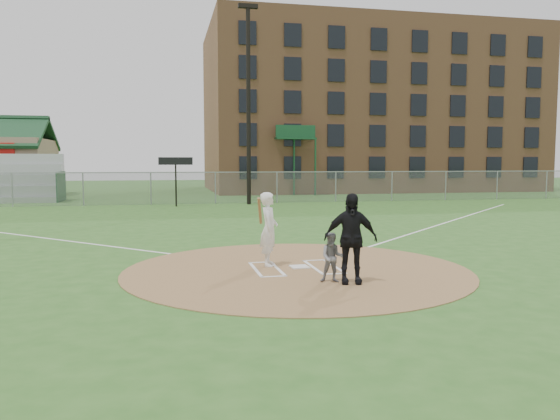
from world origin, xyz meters
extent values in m
plane|color=#2F6121|center=(0.00, 0.00, 0.00)|extent=(140.00, 140.00, 0.00)
cylinder|color=#9C7649|center=(0.00, 0.00, 0.01)|extent=(8.40, 8.40, 0.02)
cube|color=white|center=(0.12, 0.21, 0.03)|extent=(0.46, 0.46, 0.03)
cube|color=white|center=(9.00, 9.00, 0.01)|extent=(17.04, 17.04, 0.01)
cube|color=white|center=(-9.00, 9.00, 0.01)|extent=(17.04, 17.04, 0.01)
imported|color=gray|center=(0.42, -1.55, 0.56)|extent=(0.62, 0.54, 1.08)
imported|color=black|center=(0.77, -1.73, 0.99)|extent=(1.21, 0.69, 1.95)
cube|color=white|center=(-1.00, 0.15, 0.03)|extent=(0.08, 1.80, 0.01)
cube|color=white|center=(-0.45, 0.15, 0.03)|extent=(0.08, 1.80, 0.01)
cube|color=white|center=(-0.72, 1.05, 0.03)|extent=(0.62, 0.08, 0.01)
cube|color=white|center=(-0.72, -0.75, 0.03)|extent=(0.62, 0.08, 0.01)
cube|color=white|center=(1.00, 0.15, 0.03)|extent=(0.08, 1.80, 0.01)
cube|color=white|center=(0.45, 0.15, 0.03)|extent=(0.08, 1.80, 0.01)
cube|color=white|center=(0.72, 1.05, 0.03)|extent=(0.62, 0.08, 0.01)
cube|color=white|center=(0.72, -0.75, 0.03)|extent=(0.62, 0.08, 0.01)
imported|color=white|center=(-0.58, 0.59, 0.95)|extent=(0.61, 0.77, 1.86)
cylinder|color=#8E5F39|center=(-0.88, 0.19, 1.45)|extent=(0.23, 0.60, 0.70)
cube|color=slate|center=(0.00, 22.00, 1.00)|extent=(56.00, 0.03, 2.00)
cube|color=gray|center=(0.00, 22.00, 2.00)|extent=(56.00, 0.06, 0.06)
cube|color=gray|center=(0.00, 22.00, 1.00)|extent=(56.08, 0.08, 2.00)
cube|color=#194728|center=(-10.00, 26.20, 1.00)|extent=(0.08, 3.20, 2.00)
cube|color=#A26846|center=(16.00, 38.00, 7.50)|extent=(30.00, 16.00, 15.00)
cube|color=black|center=(15.90, 29.94, 7.40)|extent=(26.60, 0.10, 12.20)
cube|color=#194728|center=(7.00, 29.34, 4.50)|extent=(3.20, 1.00, 0.15)
cube|color=#194728|center=(7.00, 29.84, 2.25)|extent=(0.12, 0.12, 4.50)
cube|color=#194728|center=(8.50, 28.89, 2.25)|extent=(0.12, 0.12, 4.50)
cube|color=#194728|center=(7.00, 29.34, 5.05)|extent=(3.20, 0.08, 1.00)
cylinder|color=black|center=(2.00, 21.00, 6.00)|extent=(0.26, 0.26, 12.00)
cube|color=black|center=(2.00, 21.00, 12.10)|extent=(1.20, 0.30, 0.25)
cylinder|color=black|center=(-2.50, 20.20, 1.30)|extent=(0.10, 0.10, 2.60)
cube|color=black|center=(-2.50, 20.20, 2.70)|extent=(2.00, 0.10, 0.45)
camera|label=1|loc=(-3.10, -12.77, 2.62)|focal=35.00mm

